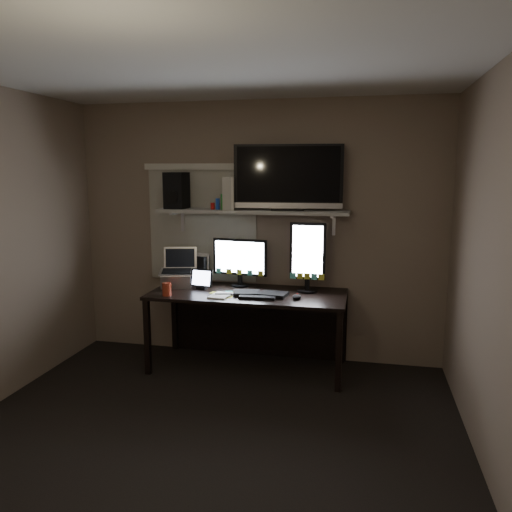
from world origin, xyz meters
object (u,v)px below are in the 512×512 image
(monitor_landscape, at_px, (240,262))
(cup, at_px, (167,289))
(monitor_portrait, at_px, (308,257))
(tv, at_px, (288,178))
(mouse, at_px, (297,297))
(game_console, at_px, (230,193))
(keyboard, at_px, (260,294))
(laptop, at_px, (176,268))
(speaker, at_px, (177,190))
(tablet, at_px, (202,279))
(desk, at_px, (251,308))

(monitor_landscape, bearing_deg, cup, -131.99)
(monitor_portrait, height_order, tv, tv)
(cup, relative_size, tv, 0.12)
(mouse, relative_size, game_console, 0.37)
(mouse, distance_m, game_console, 1.16)
(keyboard, height_order, game_console, game_console)
(cup, bearing_deg, monitor_portrait, 18.57)
(keyboard, bearing_deg, laptop, 167.88)
(speaker, bearing_deg, mouse, -14.76)
(monitor_portrait, bearing_deg, speaker, 179.66)
(monitor_portrait, bearing_deg, keyboard, -149.24)
(monitor_portrait, relative_size, game_console, 2.17)
(keyboard, xyz_separation_m, game_console, (-0.34, 0.26, 0.89))
(laptop, bearing_deg, monitor_portrait, -12.33)
(monitor_landscape, xyz_separation_m, speaker, (-0.61, -0.04, 0.69))
(cup, distance_m, speaker, 0.98)
(tv, distance_m, speaker, 1.09)
(monitor_portrait, height_order, keyboard, monitor_portrait)
(laptop, xyz_separation_m, tv, (1.06, 0.12, 0.87))
(cup, bearing_deg, laptop, 96.47)
(monitor_landscape, bearing_deg, laptop, -159.96)
(tablet, distance_m, tv, 1.25)
(monitor_landscape, distance_m, tablet, 0.40)
(laptop, relative_size, game_console, 1.20)
(monitor_portrait, xyz_separation_m, game_console, (-0.74, 0.03, 0.57))
(monitor_landscape, bearing_deg, mouse, -25.07)
(laptop, bearing_deg, cup, -98.59)
(monitor_portrait, distance_m, tv, 0.75)
(tablet, height_order, cup, tablet)
(speaker, bearing_deg, tablet, -26.86)
(tablet, height_order, speaker, speaker)
(monitor_portrait, bearing_deg, tv, 164.45)
(desk, distance_m, tv, 1.27)
(tv, bearing_deg, monitor_landscape, 172.11)
(mouse, height_order, laptop, laptop)
(tv, xyz_separation_m, game_console, (-0.54, -0.03, -0.15))
(tv, bearing_deg, game_console, 178.03)
(laptop, height_order, game_console, game_console)
(laptop, bearing_deg, tablet, -24.06)
(keyboard, xyz_separation_m, mouse, (0.34, -0.06, 0.01))
(monitor_landscape, bearing_deg, keyboard, -42.98)
(cup, bearing_deg, tv, 24.79)
(tv, bearing_deg, speaker, 175.88)
(mouse, xyz_separation_m, speaker, (-1.22, 0.33, 0.90))
(desk, bearing_deg, speaker, 174.53)
(mouse, bearing_deg, cup, -168.34)
(tablet, relative_size, game_console, 0.73)
(mouse, distance_m, cup, 1.17)
(monitor_landscape, relative_size, cup, 4.59)
(mouse, height_order, tablet, tablet)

